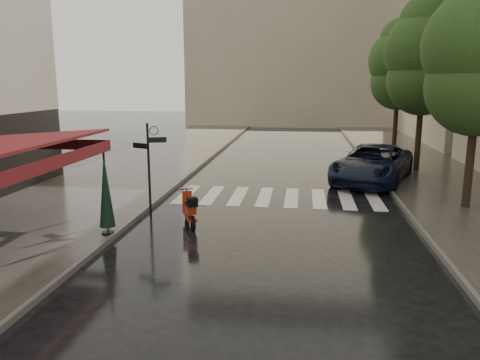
# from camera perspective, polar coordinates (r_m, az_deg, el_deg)

# --- Properties ---
(ground) EXTENTS (120.00, 120.00, 0.00)m
(ground) POSITION_cam_1_polar(r_m,az_deg,el_deg) (13.16, -9.92, -7.91)
(ground) COLOR black
(ground) RESTS_ON ground
(sidewalk_near) EXTENTS (6.00, 60.00, 0.12)m
(sidewalk_near) POSITION_cam_1_polar(r_m,az_deg,el_deg) (25.58, -11.57, 1.79)
(sidewalk_near) COLOR #38332D
(sidewalk_near) RESTS_ON ground
(sidewalk_far) EXTENTS (5.50, 60.00, 0.12)m
(sidewalk_far) POSITION_cam_1_polar(r_m,az_deg,el_deg) (25.03, 22.30, 0.92)
(sidewalk_far) COLOR #38332D
(sidewalk_far) RESTS_ON ground
(curb_near) EXTENTS (0.12, 60.00, 0.16)m
(curb_near) POSITION_cam_1_polar(r_m,az_deg,el_deg) (24.75, -4.88, 1.69)
(curb_near) COLOR #595651
(curb_near) RESTS_ON ground
(curb_far) EXTENTS (0.12, 60.00, 0.16)m
(curb_far) POSITION_cam_1_polar(r_m,az_deg,el_deg) (24.45, 15.95, 1.16)
(curb_far) COLOR #595651
(curb_far) RESTS_ON ground
(crosswalk) EXTENTS (7.85, 3.20, 0.01)m
(crosswalk) POSITION_cam_1_polar(r_m,az_deg,el_deg) (18.35, 4.67, -2.09)
(crosswalk) COLOR silver
(crosswalk) RESTS_ON ground
(signpost) EXTENTS (1.17, 0.29, 3.10)m
(signpost) POSITION_cam_1_polar(r_m,az_deg,el_deg) (15.83, -11.05, 2.26)
(signpost) COLOR black
(signpost) RESTS_ON ground
(haussmann_far) EXTENTS (8.00, 16.00, 18.50)m
(haussmann_far) POSITION_cam_1_polar(r_m,az_deg,el_deg) (40.16, 27.23, 17.48)
(haussmann_far) COLOR tan
(haussmann_far) RESTS_ON ground
(backdrop_building) EXTENTS (22.00, 6.00, 20.00)m
(backdrop_building) POSITION_cam_1_polar(r_m,az_deg,el_deg) (50.12, 6.90, 18.12)
(backdrop_building) COLOR tan
(backdrop_building) RESTS_ON ground
(tree_mid) EXTENTS (3.80, 3.80, 8.34)m
(tree_mid) POSITION_cam_1_polar(r_m,az_deg,el_deg) (24.49, 21.58, 13.79)
(tree_mid) COLOR black
(tree_mid) RESTS_ON sidewalk_far
(tree_far) EXTENTS (3.80, 3.80, 8.16)m
(tree_far) POSITION_cam_1_polar(r_m,az_deg,el_deg) (31.37, 18.85, 13.11)
(tree_far) COLOR black
(tree_far) RESTS_ON sidewalk_far
(scooter) EXTENTS (0.83, 1.52, 1.06)m
(scooter) POSITION_cam_1_polar(r_m,az_deg,el_deg) (14.66, -6.14, -3.71)
(scooter) COLOR black
(scooter) RESTS_ON ground
(parked_car) EXTENTS (4.69, 6.60, 1.67)m
(parked_car) POSITION_cam_1_polar(r_m,az_deg,el_deg) (21.75, 15.84, 1.92)
(parked_car) COLOR black
(parked_car) RESTS_ON ground
(parasol_back) EXTENTS (0.44, 0.44, 2.34)m
(parasol_back) POSITION_cam_1_polar(r_m,az_deg,el_deg) (13.79, -16.06, -1.31)
(parasol_back) COLOR black
(parasol_back) RESTS_ON sidewalk_near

